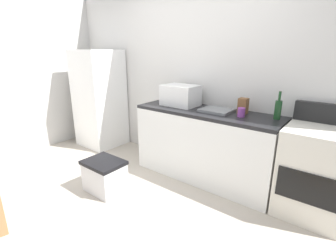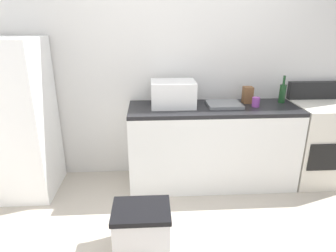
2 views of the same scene
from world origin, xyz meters
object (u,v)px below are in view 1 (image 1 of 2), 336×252
at_px(refrigerator, 100,99).
at_px(stove_oven, 314,171).
at_px(microwave, 180,95).
at_px(storage_bin, 105,176).
at_px(coffee_mug, 241,112).
at_px(wine_bottle, 278,109).
at_px(knife_block, 243,106).

bearing_deg(refrigerator, stove_oven, 0.97).
relative_size(refrigerator, microwave, 3.52).
bearing_deg(refrigerator, microwave, 3.41).
xyz_separation_m(refrigerator, storage_bin, (1.29, -0.97, -0.62)).
distance_m(coffee_mug, storage_bin, 1.74).
bearing_deg(wine_bottle, refrigerator, -176.58).
bearing_deg(knife_block, coffee_mug, -73.94).
distance_m(refrigerator, wine_bottle, 2.85).
bearing_deg(coffee_mug, wine_bottle, 22.69).
height_order(microwave, wine_bottle, wine_bottle).
bearing_deg(refrigerator, coffee_mug, 0.61).
relative_size(refrigerator, storage_bin, 3.52).
height_order(refrigerator, knife_block, refrigerator).
relative_size(knife_block, storage_bin, 0.39).
relative_size(stove_oven, coffee_mug, 11.00).
bearing_deg(stove_oven, refrigerator, -179.03).
bearing_deg(stove_oven, knife_block, 171.41).
relative_size(microwave, knife_block, 2.56).
bearing_deg(refrigerator, knife_block, 4.18).
relative_size(refrigerator, coffee_mug, 16.18).
bearing_deg(wine_bottle, coffee_mug, -157.31).
xyz_separation_m(stove_oven, microwave, (-1.65, 0.04, 0.57)).
distance_m(refrigerator, stove_oven, 3.29).
bearing_deg(microwave, refrigerator, -176.59).
relative_size(coffee_mug, knife_block, 0.56).
distance_m(stove_oven, microwave, 1.75).
distance_m(refrigerator, microwave, 1.64).
bearing_deg(wine_bottle, knife_block, 178.53).
bearing_deg(knife_block, storage_bin, -135.24).
bearing_deg(coffee_mug, stove_oven, 2.12).
bearing_deg(knife_block, refrigerator, -175.82).
distance_m(wine_bottle, coffee_mug, 0.37).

